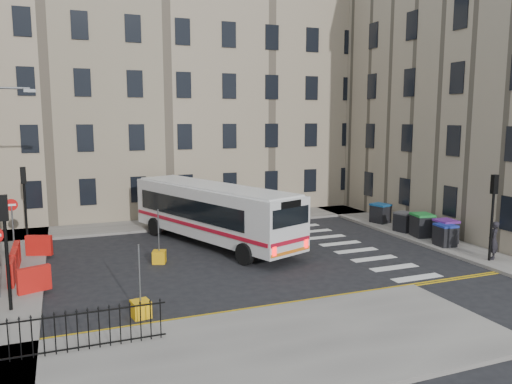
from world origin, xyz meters
TOP-DOWN VIEW (x-y plane):
  - ground at (0.00, 0.00)m, footprint 120.00×120.00m
  - pavement_north at (-6.00, 8.60)m, footprint 36.00×3.20m
  - pavement_east at (9.00, 4.00)m, footprint 2.40×26.00m
  - pavement_sw at (-7.00, -10.00)m, footprint 20.00×6.00m
  - terrace_north at (-7.00, 15.50)m, footprint 38.30×10.80m
  - corner_east at (19.00, 5.00)m, footprint 17.80×24.30m
  - traffic_light_east at (8.60, -5.50)m, footprint 0.28×0.22m
  - traffic_light_nw at (-12.00, 6.50)m, footprint 0.28×0.22m
  - traffic_light_sw at (-12.00, -4.00)m, footprint 0.28×0.22m
  - no_entry_north at (-12.50, 4.50)m, footprint 0.60×0.08m
  - roadworks_barriers at (-11.84, 0.50)m, footprint 1.66×6.26m
  - iron_railings at (-11.25, -8.20)m, footprint 7.80×0.04m
  - bus at (-2.52, 2.85)m, footprint 6.61×11.83m
  - wheelie_bin_a at (8.62, -2.53)m, footprint 1.01×1.13m
  - wheelie_bin_b at (9.15, -1.97)m, footprint 1.04×1.18m
  - wheelie_bin_c at (8.89, -0.38)m, footprint 1.23×1.36m
  - wheelie_bin_d at (8.75, 1.04)m, footprint 1.11×1.21m
  - wheelie_bin_e at (8.95, 3.70)m, footprint 1.24×1.34m
  - pedestrian at (8.94, -5.38)m, footprint 0.79×0.77m
  - bollard_yellow at (-5.96, 0.31)m, footprint 0.76×0.76m
  - bollard_chevron at (-7.78, -6.00)m, footprint 0.70×0.70m

SIDE VIEW (x-z plane):
  - ground at x=0.00m, z-range 0.00..0.00m
  - pavement_north at x=-6.00m, z-range 0.00..0.15m
  - pavement_east at x=9.00m, z-range 0.00..0.15m
  - pavement_sw at x=-7.00m, z-range 0.00..0.15m
  - bollard_yellow at x=-5.96m, z-range 0.00..0.60m
  - bollard_chevron at x=-7.78m, z-range 0.00..0.60m
  - roadworks_barriers at x=-11.84m, z-range 0.15..1.15m
  - wheelie_bin_a at x=8.62m, z-range 0.15..1.30m
  - wheelie_bin_d at x=8.75m, z-range 0.15..1.31m
  - iron_railings at x=-11.25m, z-range 0.15..1.35m
  - wheelie_bin_e at x=8.95m, z-range 0.16..1.37m
  - wheelie_bin_b at x=9.15m, z-range 0.16..1.40m
  - wheelie_bin_c at x=8.89m, z-range 0.16..1.47m
  - pedestrian at x=8.94m, z-range 0.15..1.98m
  - bus at x=-2.52m, z-range 0.25..3.42m
  - no_entry_north at x=-12.50m, z-range 0.58..3.58m
  - traffic_light_east at x=8.60m, z-range 0.82..4.92m
  - traffic_light_nw at x=-12.00m, z-range 0.82..4.92m
  - traffic_light_sw at x=-12.00m, z-range 0.82..4.92m
  - terrace_north at x=-7.00m, z-range 0.02..17.22m
  - corner_east at x=19.00m, z-range 0.02..19.22m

